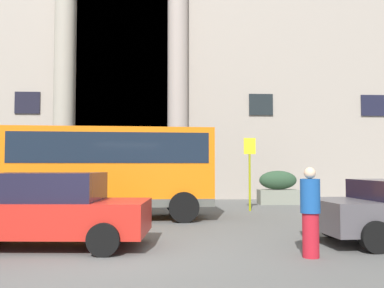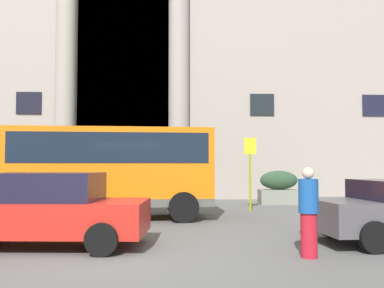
{
  "view_description": "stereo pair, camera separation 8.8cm",
  "coord_description": "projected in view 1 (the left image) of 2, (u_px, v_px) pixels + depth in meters",
  "views": [
    {
      "loc": [
        1.14,
        -8.05,
        1.67
      ],
      "look_at": [
        1.87,
        5.23,
        2.35
      ],
      "focal_mm": 39.73,
      "sensor_mm": 36.0,
      "label": 1
    },
    {
      "loc": [
        1.23,
        -8.06,
        1.67
      ],
      "look_at": [
        1.87,
        5.23,
        2.35
      ],
      "focal_mm": 39.73,
      "sensor_mm": 36.0,
      "label": 2
    }
  ],
  "objects": [
    {
      "name": "parked_hatchback_near",
      "position": [
        43.0,
        209.0,
        8.76
      ],
      "size": [
        4.42,
        2.24,
        1.53
      ],
      "rotation": [
        0.0,
        0.0,
        -0.07
      ],
      "color": "red",
      "rests_on": "ground_plane"
    },
    {
      "name": "hedge_planter_far_east",
      "position": [
        278.0,
        188.0,
        18.46
      ],
      "size": [
        1.71,
        0.84,
        1.45
      ],
      "color": "gray",
      "rests_on": "ground_plane"
    },
    {
      "name": "pedestrian_woman_with_bag",
      "position": [
        310.0,
        212.0,
        7.76
      ],
      "size": [
        0.36,
        0.36,
        1.64
      ],
      "rotation": [
        0.0,
        0.0,
        1.1
      ],
      "color": "#AB1825",
      "rests_on": "ground_plane"
    },
    {
      "name": "bus_stop_sign",
      "position": [
        250.0,
        166.0,
        15.76
      ],
      "size": [
        0.44,
        0.08,
        2.7
      ],
      "color": "#919A12",
      "rests_on": "ground_plane"
    },
    {
      "name": "hedge_planter_far_west",
      "position": [
        8.0,
        188.0,
        18.33
      ],
      "size": [
        1.58,
        0.86,
        1.45
      ],
      "color": "slate",
      "rests_on": "ground_plane"
    },
    {
      "name": "hedge_planter_east",
      "position": [
        128.0,
        189.0,
        18.58
      ],
      "size": [
        1.88,
        0.76,
        1.34
      ],
      "color": "slate",
      "rests_on": "ground_plane"
    },
    {
      "name": "office_building_facade",
      "position": [
        150.0,
        16.0,
        25.87
      ],
      "size": [
        43.3,
        9.75,
        21.59
      ],
      "color": "gray",
      "rests_on": "ground_plane"
    },
    {
      "name": "ground_plane",
      "position": [
        107.0,
        259.0,
        7.88
      ],
      "size": [
        80.0,
        64.0,
        0.12
      ],
      "primitive_type": "cube",
      "color": "#555553"
    },
    {
      "name": "orange_minibus",
      "position": [
        112.0,
        165.0,
        13.42
      ],
      "size": [
        6.33,
        2.82,
        2.83
      ],
      "rotation": [
        0.0,
        0.0,
        0.06
      ],
      "color": "orange",
      "rests_on": "ground_plane"
    }
  ]
}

